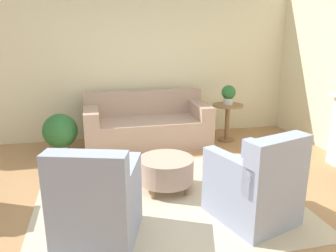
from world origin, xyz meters
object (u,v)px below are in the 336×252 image
at_px(armchair_right, 256,187).
at_px(ottoman_table, 166,170).
at_px(potted_plant_on_side_table, 228,94).
at_px(couch, 147,126).
at_px(side_table, 227,116).
at_px(potted_plant_floor, 60,132).
at_px(armchair_left, 97,205).

height_order(armchair_right, ottoman_table, armchair_right).
bearing_deg(armchair_right, potted_plant_on_side_table, 73.08).
height_order(couch, armchair_right, armchair_right).
relative_size(side_table, potted_plant_on_side_table, 1.95).
distance_m(ottoman_table, potted_plant_on_side_table, 2.36).
xyz_separation_m(armchair_right, ottoman_table, (-0.74, 0.88, -0.11)).
distance_m(armchair_right, potted_plant_floor, 3.26).
xyz_separation_m(couch, side_table, (1.46, -0.12, 0.13)).
height_order(ottoman_table, potted_plant_on_side_table, potted_plant_on_side_table).
bearing_deg(armchair_right, ottoman_table, 130.12).
bearing_deg(ottoman_table, armchair_left, -134.08).
xyz_separation_m(ottoman_table, potted_plant_on_side_table, (1.53, 1.69, 0.59)).
relative_size(couch, side_table, 3.14).
height_order(armchair_left, ottoman_table, armchair_left).
xyz_separation_m(armchair_left, potted_plant_floor, (-0.52, 2.49, 0.01)).
height_order(couch, side_table, couch).
height_order(armchair_left, armchair_right, same).
bearing_deg(armchair_right, side_table, 73.08).
bearing_deg(couch, side_table, -4.60).
relative_size(side_table, potted_plant_floor, 0.99).
bearing_deg(side_table, armchair_right, -106.92).
distance_m(side_table, potted_plant_on_side_table, 0.41).
bearing_deg(couch, potted_plant_on_side_table, -4.60).
height_order(couch, ottoman_table, couch).
relative_size(couch, potted_plant_floor, 3.13).
xyz_separation_m(armchair_left, side_table, (2.38, 2.57, 0.08)).
relative_size(armchair_left, potted_plant_on_side_table, 2.80).
height_order(side_table, potted_plant_floor, potted_plant_floor).
xyz_separation_m(couch, potted_plant_floor, (-1.44, -0.21, 0.06)).
relative_size(armchair_left, ottoman_table, 1.43).
bearing_deg(side_table, potted_plant_floor, -178.24).
xyz_separation_m(potted_plant_on_side_table, potted_plant_floor, (-2.90, -0.09, -0.48)).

